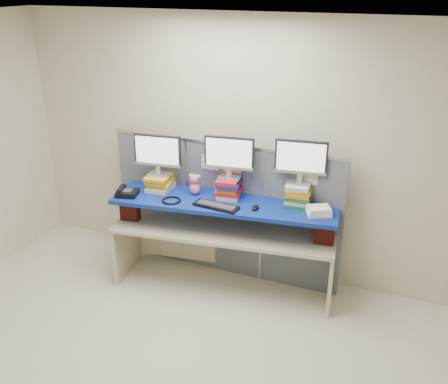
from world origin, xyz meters
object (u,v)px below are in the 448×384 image
at_px(blue_board, 224,203).
at_px(monitor_center, 229,155).
at_px(monitor_left, 158,153).
at_px(desk_phone, 127,192).
at_px(desk, 224,240).
at_px(monitor_right, 301,159).
at_px(keyboard, 216,206).

height_order(blue_board, monitor_center, monitor_center).
distance_m(blue_board, monitor_left, 0.87).
xyz_separation_m(monitor_left, desk_phone, (-0.24, -0.27, -0.38)).
xyz_separation_m(desk, monitor_right, (0.71, 0.22, 0.92)).
relative_size(monitor_center, monitor_right, 1.00).
bearing_deg(blue_board, desk_phone, -173.53).
xyz_separation_m(monitor_left, monitor_right, (1.46, 0.20, 0.06)).
relative_size(monitor_left, monitor_right, 1.00).
distance_m(monitor_left, keyboard, 0.86).
xyz_separation_m(blue_board, monitor_right, (0.71, 0.22, 0.49)).
bearing_deg(desk_phone, monitor_right, 0.30).
relative_size(blue_board, monitor_right, 4.54).
xyz_separation_m(monitor_right, keyboard, (-0.73, -0.38, -0.46)).
height_order(desk, desk_phone, desk_phone).
distance_m(desk, monitor_right, 1.19).
height_order(monitor_right, desk_phone, monitor_right).
distance_m(blue_board, desk_phone, 1.02).
distance_m(blue_board, keyboard, 0.17).
distance_m(desk, desk_phone, 1.13).
bearing_deg(monitor_center, desk, -100.73).
relative_size(desk, keyboard, 5.07).
bearing_deg(desk_phone, desk, -0.82).
bearing_deg(monitor_center, keyboard, -102.22).
height_order(desk, keyboard, keyboard).
bearing_deg(monitor_left, blue_board, -9.07).
height_order(monitor_left, monitor_center, monitor_center).
bearing_deg(keyboard, monitor_center, 90.74).
height_order(desk, blue_board, blue_board).
height_order(blue_board, desk_phone, desk_phone).
xyz_separation_m(monitor_center, monitor_right, (0.71, 0.10, 0.02)).
height_order(monitor_center, desk_phone, monitor_center).
relative_size(keyboard, desk_phone, 1.85).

